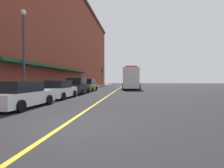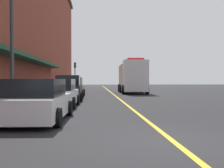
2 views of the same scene
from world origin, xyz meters
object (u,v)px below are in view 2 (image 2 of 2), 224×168
parked_car_1 (60,94)px  parking_meter_1 (34,88)px  parking_meter_2 (37,88)px  traffic_light_near (75,70)px  parked_car_2 (69,89)px  street_lamp_left (12,20)px  box_truck (132,77)px  parked_car_3 (73,87)px  parked_car_0 (38,101)px

parked_car_1 → parking_meter_1: size_ratio=3.15×
parking_meter_2 → traffic_light_near: 29.31m
parked_car_2 → traffic_light_near: size_ratio=1.04×
street_lamp_left → box_truck: bearing=64.8°
parked_car_1 → traffic_light_near: 30.14m
parked_car_2 → street_lamp_left: bearing=163.2°
parking_meter_2 → traffic_light_near: traffic_light_near is taller
parked_car_3 → parked_car_1: bearing=-179.7°
street_lamp_left → parked_car_1: bearing=44.0°
parked_car_0 → traffic_light_near: (-1.25, 35.20, 2.42)m
parked_car_0 → traffic_light_near: 35.31m
parked_car_0 → box_truck: (6.40, 20.88, 1.08)m
parked_car_0 → box_truck: size_ratio=0.56×
parking_meter_1 → parked_car_3: bearing=82.6°
parking_meter_2 → parked_car_0: bearing=-77.6°
parked_car_3 → street_lamp_left: (-1.96, -12.39, 3.58)m
parking_meter_1 → parked_car_2: bearing=73.9°
parked_car_2 → street_lamp_left: street_lamp_left is taller
parked_car_1 → street_lamp_left: (-2.04, -1.97, 3.66)m
parking_meter_1 → traffic_light_near: bearing=89.9°
box_truck → parking_meter_2: 16.81m
parked_car_1 → box_truck: 16.93m
parking_meter_1 → traffic_light_near: size_ratio=0.31×
parking_meter_1 → parking_meter_2: size_ratio=1.00×
parked_car_1 → parking_meter_1: (-1.44, 0.03, 0.32)m
parked_car_0 → parked_car_1: bearing=0.7°
parking_meter_1 → parking_meter_2: 0.75m
parked_car_0 → parking_meter_2: size_ratio=3.47×
parked_car_3 → box_truck: size_ratio=0.53×
parked_car_2 → parking_meter_2: size_ratio=3.37×
street_lamp_left → parking_meter_1: bearing=73.2°
parked_car_2 → parked_car_3: bearing=0.4°
parked_car_0 → parking_meter_1: bearing=16.2°
parked_car_2 → traffic_light_near: traffic_light_near is taller
parking_meter_2 → street_lamp_left: 4.36m
parked_car_0 → parking_meter_2: 6.12m
parked_car_0 → street_lamp_left: bearing=32.7°
parked_car_0 → parking_meter_2: bearing=14.5°
parked_car_1 → street_lamp_left: 4.62m
parked_car_2 → box_truck: (6.26, 10.65, 0.96)m
parked_car_3 → parking_meter_1: parked_car_3 is taller
box_truck → street_lamp_left: street_lamp_left is taller
parked_car_3 → box_truck: 8.31m
street_lamp_left → traffic_light_near: size_ratio=1.61×
parked_car_2 → parked_car_3: (-0.09, 5.39, -0.04)m
traffic_light_near → parked_car_2: bearing=-86.8°
parked_car_2 → parking_meter_1: (-1.45, -5.01, 0.20)m
parked_car_2 → parking_meter_2: (-1.45, -4.26, 0.20)m
parking_meter_1 → parking_meter_2: same height
parked_car_2 → parked_car_0: bearing=178.7°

